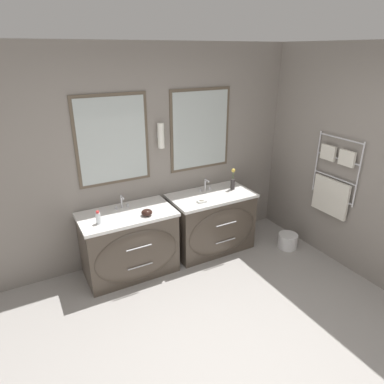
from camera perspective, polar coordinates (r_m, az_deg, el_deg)
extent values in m
plane|color=#9E9993|center=(3.26, 8.48, -27.91)|extent=(16.00, 16.00, 0.00)
cube|color=gray|center=(4.18, -8.57, 5.63)|extent=(5.70, 0.06, 2.60)
cube|color=brown|center=(3.98, -13.09, 8.39)|extent=(0.85, 0.01, 1.03)
cube|color=#B2BCBA|center=(3.97, -13.05, 8.36)|extent=(0.78, 0.01, 0.96)
cube|color=brown|center=(4.41, 1.39, 10.33)|extent=(0.85, 0.01, 1.03)
cube|color=#B2BCBA|center=(4.40, 1.46, 10.30)|extent=(0.78, 0.01, 0.96)
cylinder|color=white|center=(4.12, -5.20, 9.34)|extent=(0.08, 0.08, 0.30)
cube|color=silver|center=(4.16, -5.48, 9.48)|extent=(0.05, 0.02, 0.08)
cube|color=gray|center=(4.45, 23.80, 4.96)|extent=(0.06, 4.23, 2.60)
cylinder|color=silver|center=(4.27, 25.96, 2.46)|extent=(0.02, 0.02, 0.78)
cylinder|color=silver|center=(4.62, 20.06, 4.81)|extent=(0.02, 0.02, 0.78)
cylinder|color=silver|center=(4.34, 23.62, 8.17)|extent=(0.02, 0.60, 0.02)
cylinder|color=silver|center=(4.40, 23.14, 5.16)|extent=(0.02, 0.60, 0.02)
cylinder|color=silver|center=(4.47, 22.67, 2.23)|extent=(0.02, 0.60, 0.02)
cylinder|color=silver|center=(4.55, 22.22, -0.59)|extent=(0.02, 0.60, 0.02)
cube|color=silver|center=(4.54, 22.06, -0.74)|extent=(0.04, 0.51, 0.45)
cube|color=silver|center=(4.30, 24.41, 5.15)|extent=(0.04, 0.20, 0.18)
cube|color=silver|center=(4.46, 21.77, 6.13)|extent=(0.04, 0.20, 0.18)
cube|color=#4C4238|center=(4.17, -10.45, -8.56)|extent=(1.05, 0.58, 0.75)
ellipsoid|color=#4C4238|center=(3.93, -9.06, -10.52)|extent=(0.97, 0.13, 0.63)
cube|color=white|center=(3.98, -10.85, -3.71)|extent=(1.08, 0.61, 0.04)
ellipsoid|color=white|center=(3.97, -10.68, -4.32)|extent=(0.43, 0.38, 0.11)
cylinder|color=silver|center=(3.79, -8.81, -9.17)|extent=(0.29, 0.01, 0.01)
cylinder|color=silver|center=(3.92, -8.60, -12.14)|extent=(0.29, 0.01, 0.01)
cube|color=#4C4238|center=(4.58, 3.14, -5.13)|extent=(1.05, 0.58, 0.75)
ellipsoid|color=#4C4238|center=(4.37, 5.14, -6.67)|extent=(0.97, 0.13, 0.63)
cube|color=white|center=(4.41, 3.25, -0.62)|extent=(1.08, 0.61, 0.04)
ellipsoid|color=white|center=(4.40, 3.44, -1.16)|extent=(0.43, 0.38, 0.11)
cylinder|color=silver|center=(4.24, 5.76, -5.33)|extent=(0.29, 0.01, 0.01)
cylinder|color=silver|center=(4.36, 5.64, -8.11)|extent=(0.29, 0.01, 0.01)
cylinder|color=silver|center=(4.08, -11.66, -1.58)|extent=(0.02, 0.02, 0.16)
cylinder|color=silver|center=(4.01, -11.54, -0.90)|extent=(0.02, 0.09, 0.02)
cylinder|color=silver|center=(4.08, -12.52, -2.57)|extent=(0.03, 0.03, 0.04)
cylinder|color=silver|center=(4.12, -10.67, -2.19)|extent=(0.03, 0.03, 0.04)
cylinder|color=silver|center=(4.50, 2.22, 1.25)|extent=(0.02, 0.02, 0.16)
cylinder|color=silver|center=(4.44, 2.53, 1.90)|extent=(0.02, 0.09, 0.02)
cylinder|color=silver|center=(4.49, 1.44, 0.34)|extent=(0.03, 0.03, 0.04)
cylinder|color=silver|center=(4.55, 2.96, 0.67)|extent=(0.03, 0.03, 0.04)
cylinder|color=silver|center=(3.78, -15.36, -4.26)|extent=(0.05, 0.05, 0.12)
cylinder|color=red|center=(3.75, -15.47, -3.24)|extent=(0.03, 0.03, 0.02)
ellipsoid|color=black|center=(3.86, -7.54, -3.40)|extent=(0.12, 0.12, 0.07)
cylinder|color=#332D2D|center=(4.57, 6.80, 1.29)|extent=(0.06, 0.06, 0.14)
cylinder|color=#477238|center=(4.52, 6.88, 2.84)|extent=(0.01, 0.01, 0.12)
sphere|color=#E5BF47|center=(4.50, 6.91, 3.59)|extent=(0.05, 0.05, 0.05)
cube|color=white|center=(4.17, 1.63, -1.57)|extent=(0.11, 0.08, 0.02)
ellipsoid|color=#F2E5CC|center=(4.16, 1.64, -1.29)|extent=(0.06, 0.05, 0.02)
cylinder|color=silver|center=(4.88, 15.65, -7.85)|extent=(0.26, 0.26, 0.20)
torus|color=silver|center=(4.83, 15.77, -6.89)|extent=(0.26, 0.26, 0.01)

